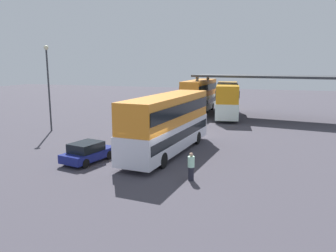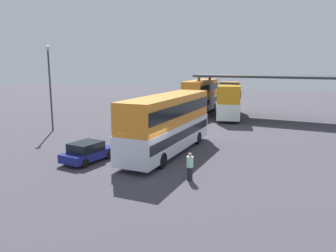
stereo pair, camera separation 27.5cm
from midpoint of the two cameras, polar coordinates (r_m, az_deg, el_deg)
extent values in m
plane|color=#413E47|center=(20.58, -3.96, -7.56)|extent=(140.00, 140.00, 0.00)
cube|color=silver|center=(24.07, -0.33, -1.69)|extent=(3.42, 11.38, 1.86)
cube|color=orange|center=(23.73, -0.33, 2.88)|extent=(3.33, 11.15, 2.01)
cube|color=black|center=(24.02, -0.33, -1.17)|extent=(3.42, 10.93, 0.63)
cube|color=black|center=(23.71, -0.33, 3.12)|extent=(3.42, 10.93, 0.81)
cube|color=black|center=(29.09, 4.05, 1.00)|extent=(2.11, 0.28, 1.11)
cube|color=orange|center=(28.95, 4.07, 2.74)|extent=(1.74, 0.23, 0.36)
cylinder|color=black|center=(27.78, 0.42, -1.65)|extent=(0.36, 1.02, 1.00)
cylinder|color=black|center=(27.01, 4.81, -2.05)|extent=(0.36, 1.02, 1.00)
cylinder|color=black|center=(21.74, -6.74, -5.23)|extent=(0.36, 1.02, 1.00)
cylinder|color=black|center=(20.74, -1.33, -5.94)|extent=(0.36, 1.02, 1.00)
cube|color=navy|center=(22.72, -13.92, -4.79)|extent=(2.43, 3.94, 0.55)
cube|color=black|center=(22.46, -14.31, -3.50)|extent=(1.96, 2.30, 0.58)
cylinder|color=black|center=(24.09, -13.38, -4.37)|extent=(0.32, 0.63, 0.60)
cylinder|color=black|center=(23.07, -10.53, -4.92)|extent=(0.32, 0.63, 0.60)
cylinder|color=black|center=(22.56, -17.35, -5.59)|extent=(0.32, 0.63, 0.60)
cylinder|color=black|center=(21.47, -14.49, -6.27)|extent=(0.32, 0.63, 0.60)
cube|color=silver|center=(44.31, 5.22, 3.98)|extent=(2.75, 10.15, 1.91)
cube|color=orange|center=(44.13, 5.26, 6.55)|extent=(2.67, 9.95, 2.07)
cube|color=black|center=(44.29, 5.22, 4.28)|extent=(2.77, 9.75, 0.65)
cube|color=black|center=(44.12, 5.26, 6.68)|extent=(2.77, 9.75, 0.83)
cube|color=black|center=(49.10, 6.72, 4.94)|extent=(2.10, 0.16, 1.15)
cube|color=orange|center=(49.02, 6.75, 6.01)|extent=(1.73, 0.13, 0.36)
cylinder|color=black|center=(47.70, 4.87, 3.49)|extent=(0.31, 1.01, 1.00)
cylinder|color=black|center=(47.17, 7.49, 3.36)|extent=(0.31, 1.01, 1.00)
cylinder|color=black|center=(41.74, 2.61, 2.49)|extent=(0.31, 1.01, 1.00)
cylinder|color=black|center=(41.14, 5.58, 2.33)|extent=(0.31, 1.01, 1.00)
cube|color=white|center=(41.31, 9.95, 3.30)|extent=(4.07, 11.01, 1.79)
cube|color=orange|center=(41.12, 10.03, 5.87)|extent=(3.97, 10.78, 1.93)
cube|color=black|center=(41.28, 9.95, 3.59)|extent=(4.05, 10.59, 0.61)
cube|color=black|center=(41.11, 10.03, 6.00)|extent=(4.05, 10.59, 0.77)
cube|color=black|center=(46.57, 9.98, 4.44)|extent=(2.14, 0.41, 1.07)
cube|color=orange|center=(46.48, 10.01, 5.49)|extent=(1.76, 0.34, 0.36)
cylinder|color=black|center=(44.73, 8.47, 2.93)|extent=(0.42, 1.03, 1.00)
cylinder|color=black|center=(44.73, 11.40, 2.84)|extent=(0.42, 1.03, 1.00)
cylinder|color=black|center=(38.13, 8.17, 1.61)|extent=(0.42, 1.03, 1.00)
cylinder|color=black|center=(38.13, 11.61, 1.50)|extent=(0.42, 1.03, 1.00)
cube|color=#33353A|center=(41.13, 17.14, 8.18)|extent=(18.77, 7.60, 0.25)
cylinder|color=#9E9B93|center=(45.35, 6.67, 5.53)|extent=(0.36, 0.36, 4.85)
cylinder|color=#9E9B93|center=(41.65, 4.82, 5.11)|extent=(0.36, 0.36, 4.85)
cylinder|color=#33353A|center=(33.80, -20.10, 5.72)|extent=(0.16, 0.16, 7.78)
sphere|color=beige|center=(33.73, -20.55, 12.57)|extent=(0.44, 0.44, 0.44)
cylinder|color=#262633|center=(18.68, 3.57, -8.22)|extent=(0.32, 0.32, 0.77)
cylinder|color=#BEF7D4|center=(18.47, 3.59, -6.19)|extent=(0.38, 0.38, 0.61)
sphere|color=tan|center=(18.36, 3.61, -4.95)|extent=(0.22, 0.22, 0.22)
camera|label=1|loc=(0.14, -90.33, -0.06)|focal=35.28mm
camera|label=2|loc=(0.14, 89.67, 0.06)|focal=35.28mm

